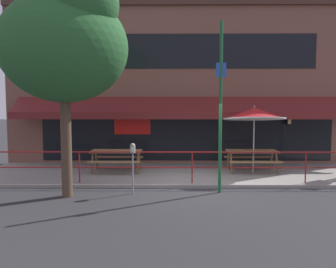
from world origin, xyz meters
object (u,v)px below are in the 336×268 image
at_px(picnic_table_centre, 252,155).
at_px(parking_meter_near, 133,153).
at_px(picnic_table_left, 116,155).
at_px(street_tree_curbside, 67,41).
at_px(patio_umbrella_centre, 254,114).
at_px(street_sign_pole, 221,106).

height_order(picnic_table_centre, parking_meter_near, parking_meter_near).
bearing_deg(picnic_table_left, parking_meter_near, -71.51).
distance_m(parking_meter_near, street_tree_curbside, 3.42).
bearing_deg(parking_meter_near, patio_umbrella_centre, 32.83).
height_order(street_sign_pole, street_tree_curbside, street_tree_curbside).
height_order(picnic_table_left, street_sign_pole, street_sign_pole).
height_order(patio_umbrella_centre, street_tree_curbside, street_tree_curbside).
bearing_deg(picnic_table_centre, street_tree_curbside, -150.93).
bearing_deg(picnic_table_centre, picnic_table_left, -179.36).
distance_m(picnic_table_centre, street_sign_pole, 3.50).
xyz_separation_m(parking_meter_near, street_sign_pole, (2.43, 0.16, 1.29)).
bearing_deg(street_sign_pole, street_tree_curbside, -172.84).
distance_m(picnic_table_centre, parking_meter_near, 4.88).
distance_m(picnic_table_centre, patio_umbrella_centre, 1.49).
relative_size(patio_umbrella_centre, parking_meter_near, 1.68).
bearing_deg(street_tree_curbside, picnic_table_left, 76.54).
bearing_deg(parking_meter_near, picnic_table_centre, 34.90).
bearing_deg(parking_meter_near, street_tree_curbside, -167.97).
bearing_deg(street_sign_pole, picnic_table_centre, 59.36).
distance_m(picnic_table_centre, street_tree_curbside, 7.29).
xyz_separation_m(picnic_table_left, street_tree_curbside, (-0.74, -3.07, 3.42)).
relative_size(patio_umbrella_centre, street_sign_pole, 0.50).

